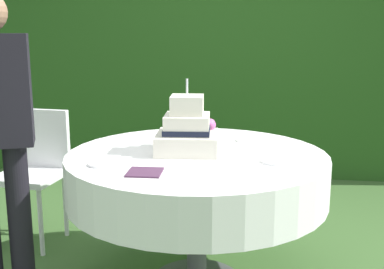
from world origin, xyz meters
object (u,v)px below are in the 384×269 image
object	(u,v)px
cake_table	(197,175)
napkin_stack	(145,172)
serving_plate_left	(275,161)
serving_plate_far	(248,140)
serving_plate_near	(102,164)
wedding_cake	(188,131)
garden_chair	(36,163)

from	to	relation	value
cake_table	napkin_stack	size ratio (longest dim) A/B	8.90
serving_plate_left	serving_plate_far	bearing A→B (deg)	106.19
serving_plate_near	napkin_stack	bearing A→B (deg)	-24.70
serving_plate_near	serving_plate_left	size ratio (longest dim) A/B	0.96
cake_table	wedding_cake	distance (m)	0.25
cake_table	serving_plate_far	world-z (taller)	serving_plate_far
wedding_cake	garden_chair	bearing A→B (deg)	157.45
garden_chair	serving_plate_far	bearing A→B (deg)	-5.96
serving_plate_near	garden_chair	size ratio (longest dim) A/B	0.15
serving_plate_left	wedding_cake	bearing A→B (deg)	159.78
serving_plate_far	serving_plate_left	size ratio (longest dim) A/B	1.02
cake_table	serving_plate_near	distance (m)	0.54
wedding_cake	serving_plate_near	bearing A→B (deg)	-139.90
serving_plate_near	napkin_stack	world-z (taller)	serving_plate_near
garden_chair	serving_plate_near	bearing A→B (deg)	-47.63
wedding_cake	garden_chair	distance (m)	1.23
serving_plate_far	garden_chair	world-z (taller)	garden_chair
wedding_cake	garden_chair	size ratio (longest dim) A/B	0.45
garden_chair	wedding_cake	bearing A→B (deg)	-22.55
wedding_cake	napkin_stack	size ratio (longest dim) A/B	2.52
serving_plate_near	serving_plate_left	bearing A→B (deg)	10.16
napkin_stack	garden_chair	bearing A→B (deg)	136.89
serving_plate_left	cake_table	bearing A→B (deg)	161.19
serving_plate_near	garden_chair	xyz separation A→B (m)	(-0.71, 0.78, -0.23)
cake_table	wedding_cake	xyz separation A→B (m)	(-0.06, 0.03, 0.24)
serving_plate_left	garden_chair	bearing A→B (deg)	158.14
serving_plate_far	serving_plate_left	world-z (taller)	same
napkin_stack	serving_plate_left	bearing A→B (deg)	23.24
serving_plate_far	garden_chair	bearing A→B (deg)	174.04
cake_table	serving_plate_far	bearing A→B (deg)	51.16
wedding_cake	napkin_stack	distance (m)	0.47
cake_table	napkin_stack	distance (m)	0.47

